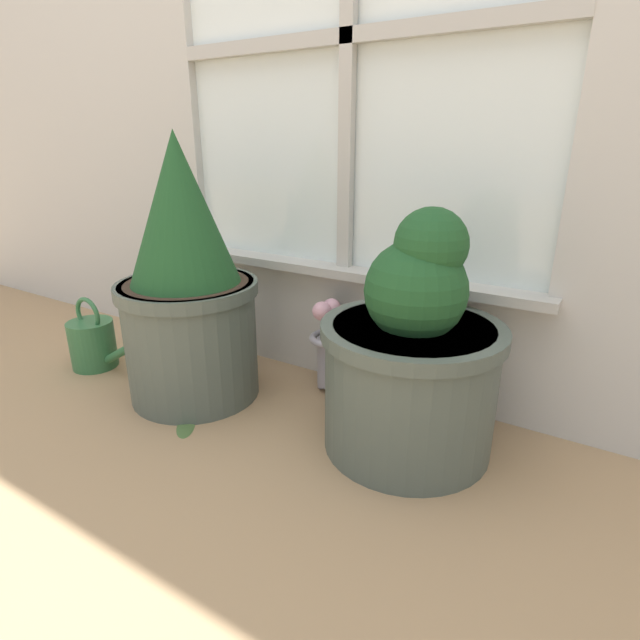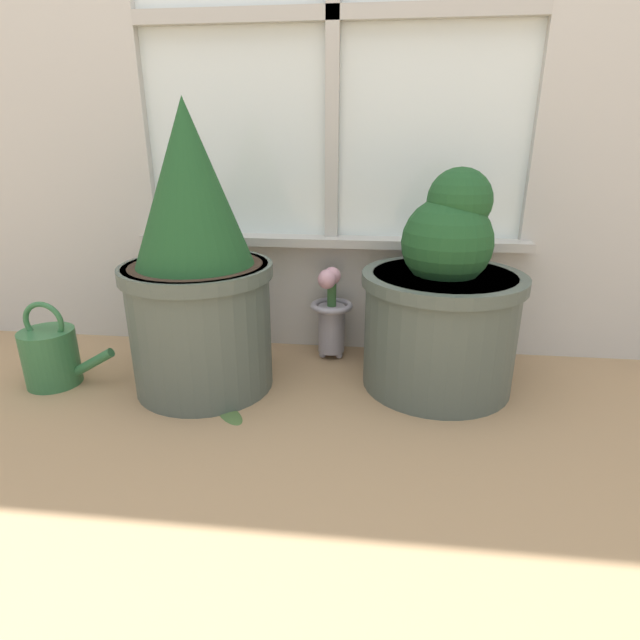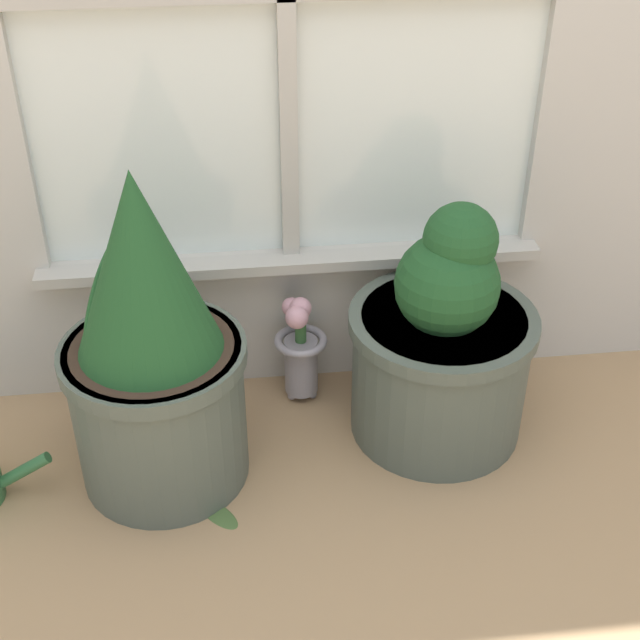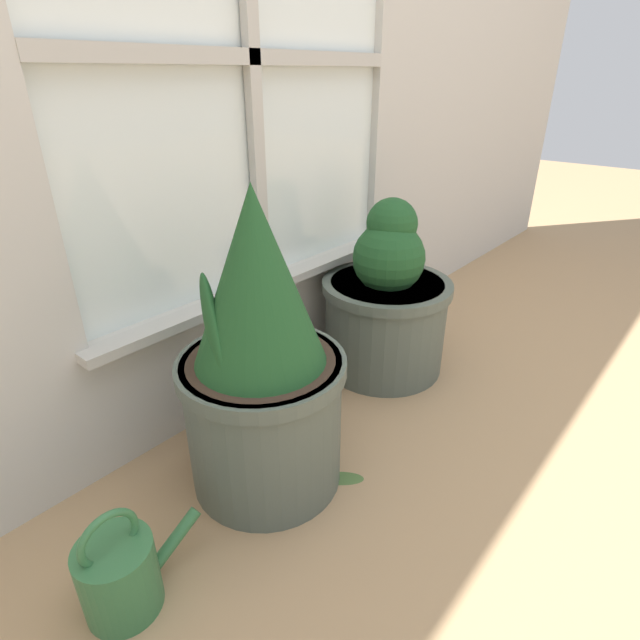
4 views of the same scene
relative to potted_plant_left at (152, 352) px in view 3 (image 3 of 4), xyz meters
The scene contains 5 objects.
ground_plane 0.47m from the potted_plant_left, 33.32° to the right, with size 10.00×10.00×0.00m, color tan.
potted_plant_left is the anchor object (origin of this frame).
potted_plant_right 0.61m from the potted_plant_left, ahead, with size 0.40×0.40×0.55m.
flower_vase 0.41m from the potted_plant_left, 35.00° to the left, with size 0.12×0.12×0.27m.
fallen_leaf 0.35m from the potted_plant_left, 53.85° to the right, with size 0.10×0.11×0.01m.
Camera 3 is at (-0.14, -1.22, 1.33)m, focal length 50.00 mm.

